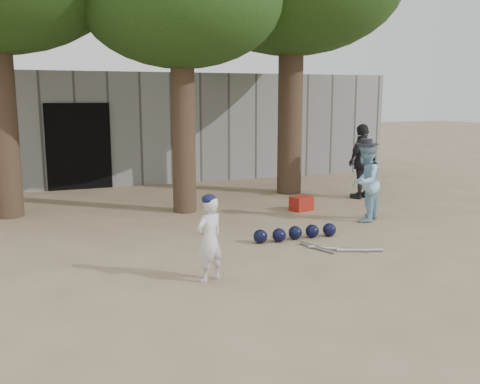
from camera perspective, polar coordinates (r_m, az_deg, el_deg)
name	(u,v)px	position (r m, az deg, el deg)	size (l,w,h in m)	color
ground	(225,278)	(7.18, -1.62, -9.13)	(70.00, 70.00, 0.00)	#937C5E
boy_player	(210,239)	(6.91, -3.27, -5.07)	(0.41, 0.27, 1.11)	silver
spectator_blue	(365,182)	(10.45, 13.20, 1.02)	(0.73, 0.57, 1.51)	#8CBDD9
spectator_dark	(362,161)	(12.80, 12.91, 3.21)	(1.02, 0.43, 1.74)	black
red_bag	(301,204)	(11.28, 6.56, -1.23)	(0.42, 0.32, 0.30)	#9F2815
back_building	(112,125)	(16.89, -13.50, 6.97)	(16.00, 5.24, 3.00)	gray
helmet_row	(296,233)	(9.02, 5.96, -4.37)	(1.51, 0.28, 0.23)	black
bat_pile	(338,249)	(8.51, 10.43, -5.97)	(1.03, 0.86, 0.06)	#ACABB2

